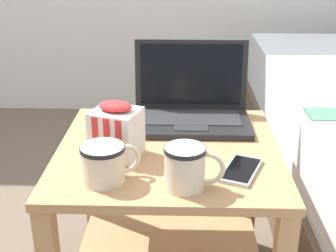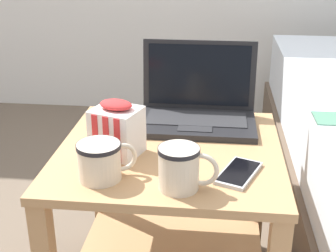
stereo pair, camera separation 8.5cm
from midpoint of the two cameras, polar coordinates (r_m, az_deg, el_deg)
bedside_table at (r=1.32m, az=2.08°, el=-9.67°), size 0.58×0.57×0.50m
laptop at (r=1.39m, az=5.33°, el=2.29°), size 0.34×0.24×0.23m
mug_front_left at (r=1.07m, az=-5.99°, el=-4.08°), size 0.13×0.10×0.09m
mug_front_right at (r=1.02m, az=3.90°, el=-4.95°), size 0.13×0.09×0.10m
snack_bag at (r=1.18m, az=-4.20°, el=-0.47°), size 0.14×0.13×0.14m
cell_phone at (r=1.12m, az=10.80°, el=-5.68°), size 0.12×0.16×0.01m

